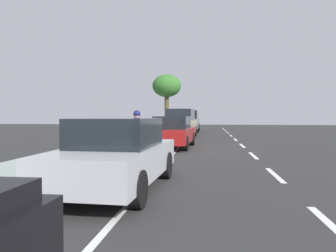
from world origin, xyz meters
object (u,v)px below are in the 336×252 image
parked_sedan_red_mid (173,132)px  parked_sedan_silver_far (117,154)px  parked_suv_grey_nearest (189,121)px  bicycle_at_curb (140,149)px  parked_suv_tan_second (181,123)px  street_tree_near_cyclist (167,87)px  cyclist_with_backpack (136,129)px

parked_sedan_red_mid → parked_sedan_silver_far: size_ratio=1.00×
parked_suv_grey_nearest → bicycle_at_curb: 19.45m
bicycle_at_curb → parked_suv_tan_second: bearing=-92.7°
parked_suv_tan_second → bicycle_at_curb: (0.54, 11.59, -0.66)m
street_tree_near_cyclist → bicycle_at_curb: bearing=94.0°
parked_suv_grey_nearest → cyclist_with_backpack: parked_suv_grey_nearest is taller
bicycle_at_curb → street_tree_near_cyclist: 18.51m
parked_suv_grey_nearest → bicycle_at_curb: (0.63, 19.43, -0.66)m
parked_sedan_silver_far → bicycle_at_curb: size_ratio=3.43×
parked_sedan_silver_far → bicycle_at_curb: parked_sedan_silver_far is taller
bicycle_at_curb → parked_sedan_silver_far: bearing=95.9°
cyclist_with_backpack → parked_suv_tan_second: bearing=-93.9°
bicycle_at_curb → street_tree_near_cyclist: street_tree_near_cyclist is taller
parked_suv_tan_second → cyclist_with_backpack: (0.76, 11.16, 0.05)m
parked_sedan_red_mid → parked_sedan_silver_far: bearing=88.6°
parked_suv_tan_second → parked_sedan_red_mid: size_ratio=1.06×
parked_sedan_red_mid → parked_sedan_silver_far: 9.12m
parked_suv_grey_nearest → bicycle_at_curb: size_ratio=3.61×
cyclist_with_backpack → bicycle_at_curb: bearing=116.6°
parked_suv_grey_nearest → street_tree_near_cyclist: street_tree_near_cyclist is taller
parked_suv_tan_second → parked_sedan_red_mid: bearing=91.3°
parked_suv_tan_second → street_tree_near_cyclist: street_tree_near_cyclist is taller
parked_suv_grey_nearest → parked_suv_tan_second: same height
parked_suv_grey_nearest → parked_sedan_red_mid: bearing=90.3°
parked_sedan_silver_far → parked_suv_tan_second: bearing=-90.2°
parked_suv_tan_second → bicycle_at_curb: size_ratio=3.64×
parked_suv_grey_nearest → parked_sedan_silver_far: size_ratio=1.05×
parked_sedan_silver_far → street_tree_near_cyclist: 23.10m
street_tree_near_cyclist → parked_suv_grey_nearest: bearing=-144.6°
parked_suv_grey_nearest → parked_sedan_red_mid: (-0.08, 15.01, -0.27)m
parked_sedan_red_mid → bicycle_at_curb: size_ratio=3.43×
parked_suv_tan_second → parked_sedan_red_mid: (-0.17, 7.18, -0.27)m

